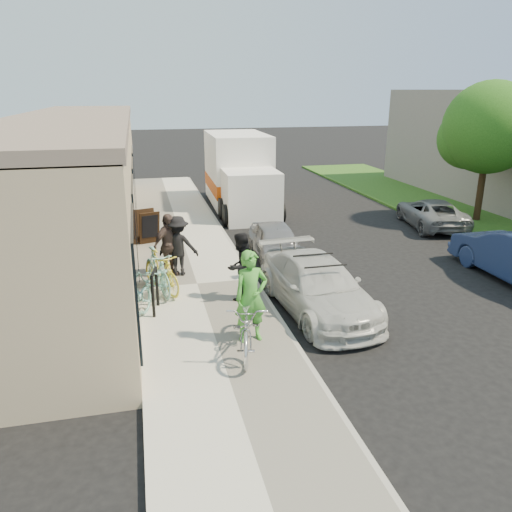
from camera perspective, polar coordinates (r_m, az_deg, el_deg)
ground at (r=11.00m, az=5.72°, el=-8.60°), size 120.00×120.00×0.00m
sidewalk at (r=13.25m, az=-6.74°, el=-3.44°), size 3.00×34.00×0.15m
curb at (r=13.50m, az=-0.18°, el=-2.94°), size 0.12×34.00×0.13m
storefront at (r=17.57m, az=-19.65°, el=8.01°), size 3.60×20.00×4.22m
bike_rack at (r=11.56m, az=-11.51°, el=-3.49°), size 0.18×0.69×0.98m
sandwich_board at (r=16.86m, az=-12.24°, el=3.31°), size 0.82×0.82×1.08m
sedan_white at (r=11.78m, az=7.02°, el=-3.42°), size 2.09×4.44×1.29m
sedan_silver at (r=15.16m, az=2.33°, el=1.52°), size 1.54×3.45×1.15m
moving_truck at (r=22.16m, az=-1.88°, el=9.16°), size 2.59×6.53×3.18m
far_car_gray at (r=20.21m, az=19.38°, el=4.68°), size 2.44×4.10×1.07m
median_tree at (r=21.21m, az=24.95°, el=12.79°), size 3.44×3.44×5.27m
tandem_bike at (r=9.70m, az=-1.01°, el=-7.76°), size 1.19×2.23×1.11m
woman_rider at (r=9.92m, az=-0.58°, el=-4.64°), size 0.75×0.56×1.89m
man_standing at (r=11.93m, az=-1.82°, el=-1.20°), size 1.02×0.99×1.66m
cruiser_bike_a at (r=12.65m, az=-11.22°, el=-1.71°), size 1.00×1.91×1.11m
cruiser_bike_b at (r=12.03m, az=-11.36°, el=-3.15°), size 1.40×1.94×0.97m
cruiser_bike_c at (r=12.67m, az=-10.76°, el=-1.81°), size 1.18×1.78×1.04m
bystander_a at (r=13.67m, az=-8.88°, el=1.16°), size 1.18×0.85×1.65m
bystander_b at (r=13.62m, az=-10.00°, el=1.21°), size 1.05×0.98×1.74m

